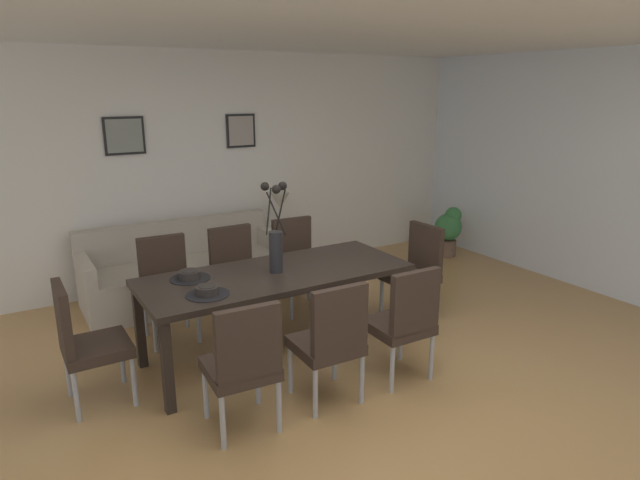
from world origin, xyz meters
The scene contains 24 objects.
ground_plane centered at (0.00, 0.00, 0.00)m, with size 9.00×9.00×0.00m, color tan.
back_wall_panel centered at (0.00, 3.25, 1.30)m, with size 9.00×0.10×2.60m, color silver.
side_window_wall centered at (3.65, 0.40, 1.30)m, with size 0.10×6.30×2.60m, color white.
ceiling_panel centered at (0.00, 0.40, 2.64)m, with size 9.00×7.20×0.08m, color white.
dining_table centered at (-0.09, 1.03, 0.67)m, with size 2.20×0.89×0.74m.
dining_chair_near_left centered at (-0.76, 0.16, 0.51)m, with size 0.47×0.47×0.92m.
dining_chair_near_right centered at (-0.77, 1.85, 0.51)m, with size 0.46×0.46×0.92m.
dining_chair_far_left centered at (-0.10, 0.16, 0.51)m, with size 0.45×0.45×0.92m.
dining_chair_far_right centered at (-0.10, 1.86, 0.51)m, with size 0.44×0.44×0.92m.
dining_chair_mid_left centered at (0.55, 0.15, 0.51)m, with size 0.45×0.45×0.92m.
dining_chair_mid_right centered at (0.56, 1.86, 0.51)m, with size 0.46×0.46×0.92m.
dining_chair_head_west centered at (-1.58, 1.04, 0.51)m, with size 0.44×0.44×0.92m.
dining_chair_head_east centered at (1.44, 1.05, 0.51)m, with size 0.46×0.46×0.92m.
centerpiece_vase centered at (-0.08, 1.03, 1.02)m, with size 0.21×0.23×0.73m.
placemat_near_left centered at (-0.75, 0.83, 0.74)m, with size 0.32×0.32×0.01m, color black.
bowl_near_left centered at (-0.75, 0.83, 0.78)m, with size 0.17×0.17×0.07m.
placemat_near_right centered at (-0.75, 1.23, 0.74)m, with size 0.32×0.32×0.01m, color black.
bowl_near_right centered at (-0.75, 1.23, 0.78)m, with size 0.17×0.17×0.07m.
sofa centered at (-0.34, 2.70, 0.28)m, with size 2.09×0.84×0.80m.
side_table centered at (0.84, 2.75, 0.26)m, with size 0.36×0.36×0.52m, color #3D2D23.
table_lamp centered at (0.84, 2.75, 0.89)m, with size 0.22×0.22×0.51m.
framed_picture_left centered at (-0.74, 3.18, 1.71)m, with size 0.41×0.03×0.39m.
framed_picture_center centered at (0.57, 3.18, 1.71)m, with size 0.35×0.03×0.38m.
potted_plant centered at (3.16, 2.37, 0.37)m, with size 0.36×0.36×0.67m.
Camera 1 is at (-1.97, -2.79, 2.20)m, focal length 30.73 mm.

